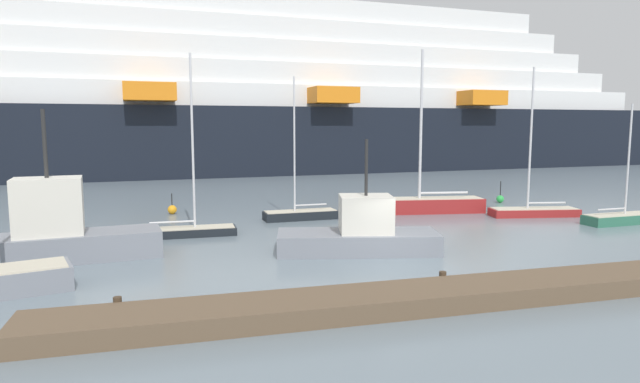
# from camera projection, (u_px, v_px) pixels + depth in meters

# --- Properties ---
(ground_plane) EXTENTS (600.00, 600.00, 0.00)m
(ground_plane) POSITION_uv_depth(u_px,v_px,m) (398.00, 265.00, 21.61)
(ground_plane) COLOR slate
(dock_pier) EXTENTS (25.48, 2.29, 0.70)m
(dock_pier) POSITION_uv_depth(u_px,v_px,m) (460.00, 294.00, 16.94)
(dock_pier) COLOR brown
(dock_pier) RESTS_ON ground_plane
(sailboat_0) EXTENTS (4.40, 1.48, 8.29)m
(sailboat_0) POSITION_uv_depth(u_px,v_px,m) (300.00, 213.00, 31.92)
(sailboat_0) COLOR black
(sailboat_0) RESTS_ON ground_plane
(sailboat_1) EXTENTS (4.45, 1.51, 6.71)m
(sailboat_1) POSITION_uv_depth(u_px,v_px,m) (620.00, 218.00, 30.49)
(sailboat_1) COLOR #2D6B51
(sailboat_1) RESTS_ON ground_plane
(sailboat_3) EXTENTS (5.49, 2.32, 8.96)m
(sailboat_3) POSITION_uv_depth(u_px,v_px,m) (534.00, 209.00, 33.06)
(sailboat_3) COLOR maroon
(sailboat_3) RESTS_ON ground_plane
(sailboat_4) EXTENTS (7.22, 2.63, 10.15)m
(sailboat_4) POSITION_uv_depth(u_px,v_px,m) (428.00, 203.00, 34.41)
(sailboat_4) COLOR maroon
(sailboat_4) RESTS_ON ground_plane
(sailboat_5) EXTENTS (4.85, 1.30, 9.02)m
(sailboat_5) POSITION_uv_depth(u_px,v_px,m) (187.00, 228.00, 27.14)
(sailboat_5) COLOR black
(sailboat_5) RESTS_ON ground_plane
(fishing_boat_0) EXTENTS (8.04, 3.18, 6.17)m
(fishing_boat_0) POSITION_uv_depth(u_px,v_px,m) (57.00, 233.00, 22.12)
(fishing_boat_0) COLOR gray
(fishing_boat_0) RESTS_ON ground_plane
(fishing_boat_1) EXTENTS (7.35, 3.94, 4.94)m
(fishing_boat_1) POSITION_uv_depth(u_px,v_px,m) (360.00, 233.00, 23.66)
(fishing_boat_1) COLOR gray
(fishing_boat_1) RESTS_ON ground_plane
(channel_buoy_0) EXTENTS (0.53, 0.53, 1.55)m
(channel_buoy_0) POSITION_uv_depth(u_px,v_px,m) (500.00, 199.00, 38.80)
(channel_buoy_0) COLOR green
(channel_buoy_0) RESTS_ON ground_plane
(channel_buoy_1) EXTENTS (0.56, 0.56, 1.29)m
(channel_buoy_1) POSITION_uv_depth(u_px,v_px,m) (172.00, 209.00, 33.86)
(channel_buoy_1) COLOR orange
(channel_buoy_1) RESTS_ON ground_plane
(cruise_ship) EXTENTS (137.87, 28.86, 26.69)m
(cruise_ship) POSITION_uv_depth(u_px,v_px,m) (145.00, 98.00, 62.20)
(cruise_ship) COLOR black
(cruise_ship) RESTS_ON ground_plane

